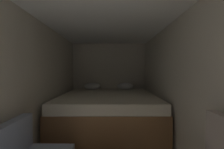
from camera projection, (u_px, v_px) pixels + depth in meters
The scene contains 5 objects.
wall_back at pixel (109, 79), 4.39m from camera, with size 2.31×0.05×2.13m, color beige.
wall_left at pixel (27, 87), 2.06m from camera, with size 0.05×4.60×2.13m, color beige.
wall_right at pixel (184, 87), 2.06m from camera, with size 0.05×4.60×2.13m, color beige.
ceiling_slab at pixel (106, 11), 2.03m from camera, with size 2.31×4.60×0.05m, color white.
bed at pixel (108, 110), 3.31m from camera, with size 2.09×2.08×0.96m.
Camera 1 is at (0.09, -0.34, 1.31)m, focal length 22.96 mm.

